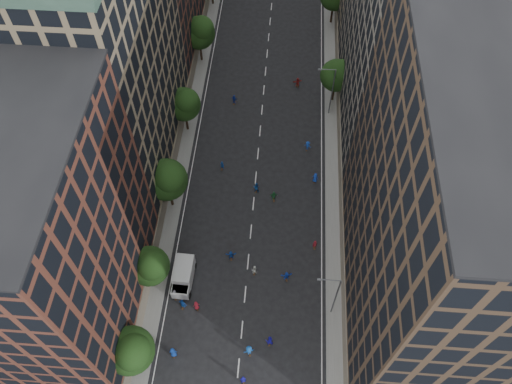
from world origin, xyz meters
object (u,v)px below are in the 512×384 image
skater_1 (243,380)px  streetlamp_near (334,295)px  streetlamp_far (331,89)px  cargo_van (183,276)px  skater_0 (173,352)px  skater_2 (269,340)px

skater_1 → streetlamp_near: bearing=-156.1°
streetlamp_far → cargo_van: streetlamp_far is taller
streetlamp_far → skater_1: 43.27m
streetlamp_far → cargo_van: size_ratio=1.76×
streetlamp_far → skater_1: size_ratio=4.91×
streetlamp_near → skater_0: streetlamp_near is taller
skater_0 → skater_1: bearing=154.9°
streetlamp_far → skater_1: bearing=-103.0°
streetlamp_far → skater_0: (-17.93, -39.54, -4.23)m
streetlamp_far → skater_0: bearing=-114.4°
streetlamp_near → skater_1: (-9.67, -8.96, -4.24)m
skater_1 → skater_2: size_ratio=1.00×
streetlamp_near → skater_2: (-7.04, -4.36, -4.24)m
streetlamp_far → skater_0: streetlamp_far is taller
cargo_van → skater_1: bearing=-52.5°
skater_1 → streetlamp_far: bearing=-121.9°
skater_0 → skater_1: skater_0 is taller
streetlamp_near → skater_2: 9.30m
skater_0 → streetlamp_far: bearing=-123.2°
streetlamp_near → cargo_van: bearing=171.4°
skater_0 → skater_2: (10.89, 2.18, -0.01)m
skater_1 → skater_0: bearing=-35.2°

